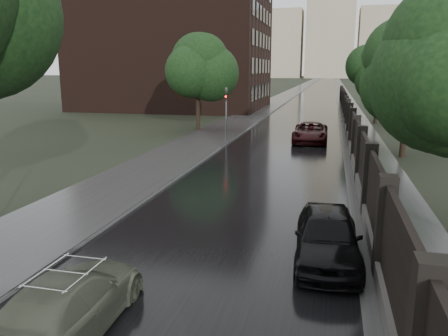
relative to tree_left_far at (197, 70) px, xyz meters
The scene contains 13 objects.
road 160.29m from the tree_left_far, 87.14° to the left, with size 8.00×420.00×0.02m, color black.
sidewalk_left 160.10m from the tree_left_far, 89.28° to the left, with size 4.00×420.00×0.16m, color #2D2D2D.
verge_right 160.65m from the tree_left_far, 85.18° to the left, with size 3.00×420.00×0.08m, color #2D2D2D.
fence_right 13.44m from the tree_left_far, ahead, with size 0.45×75.72×2.70m.
tree_left_far is the anchor object (origin of this frame).
tree_right_b 17.45m from the tree_left_far, 27.30° to the right, with size 4.08×4.08×7.01m.
tree_right_c 18.45m from the tree_left_far, 32.83° to the left, with size 4.08×4.08×7.01m.
traffic_light 6.84m from the tree_left_far, 53.53° to the right, with size 0.16×0.32×4.00m.
brick_building 24.63m from the tree_left_far, 114.44° to the left, with size 24.00×18.00×20.00m, color black.
stalinist_tower 272.14m from the tree_left_far, 88.30° to the left, with size 92.00×30.00×159.00m.
volga_sedan 30.10m from the tree_left_far, 77.97° to the right, with size 1.80×4.42×1.28m, color #525746.
car_right_near 27.20m from the tree_left_far, 65.28° to the right, with size 1.75×4.36×1.48m, color black.
car_right_far 11.33m from the tree_left_far, 20.43° to the right, with size 2.46×5.33×1.48m, color black.
Camera 1 is at (3.13, -6.07, 5.22)m, focal length 35.00 mm.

